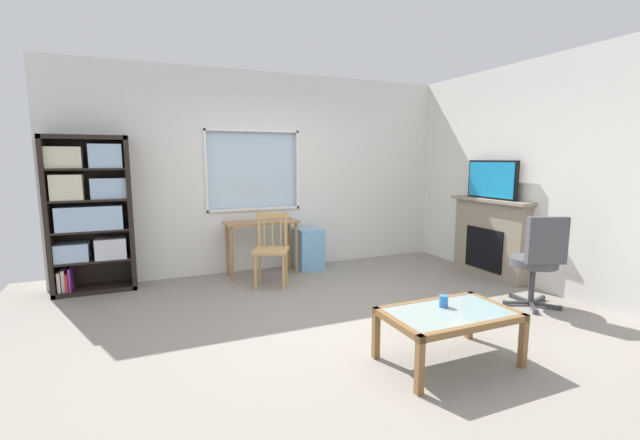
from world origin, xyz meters
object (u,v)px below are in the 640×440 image
plastic_drawer_unit (308,248)px  coffee_table (449,318)px  wooden_chair (271,249)px  desk_under_window (262,231)px  office_chair (538,257)px  bookshelf (90,209)px  fireplace (490,237)px  sippy_cup (444,301)px  tv (492,180)px

plastic_drawer_unit → coffee_table: size_ratio=0.58×
wooden_chair → plastic_drawer_unit: size_ratio=1.54×
desk_under_window → coffee_table: desk_under_window is taller
desk_under_window → office_chair: (2.31, -2.42, -0.05)m
bookshelf → fireplace: bearing=-15.9°
plastic_drawer_unit → fireplace: 2.49m
wooden_chair → office_chair: office_chair is taller
wooden_chair → sippy_cup: wooden_chair is taller
fireplace → wooden_chair: bearing=165.1°
office_chair → coffee_table: (-1.66, -0.59, -0.20)m
bookshelf → coffee_table: bearing=-49.2°
tv → bookshelf: bearing=164.1°
wooden_chair → desk_under_window: bearing=87.6°
fireplace → desk_under_window: bearing=155.6°
fireplace → coffee_table: bearing=-140.9°
wooden_chair → sippy_cup: bearing=-73.8°
bookshelf → wooden_chair: bearing=-17.2°
desk_under_window → office_chair: office_chair is taller
office_chair → coffee_table: size_ratio=1.00×
bookshelf → wooden_chair: bookshelf is taller
plastic_drawer_unit → office_chair: bearing=-56.9°
office_chair → tv: bearing=67.9°
desk_under_window → office_chair: 3.35m
coffee_table → sippy_cup: sippy_cup is taller
sippy_cup → wooden_chair: bearing=106.2°
office_chair → coffee_table: 1.77m
fireplace → bookshelf: bearing=164.1°
plastic_drawer_unit → fireplace: fireplace is taller
office_chair → wooden_chair: bearing=140.8°
sippy_cup → desk_under_window: bearing=103.0°
bookshelf → sippy_cup: size_ratio=20.45×
desk_under_window → sippy_cup: bearing=-77.0°
plastic_drawer_unit → tv: tv is taller
desk_under_window → fireplace: fireplace is taller
desk_under_window → tv: tv is taller
tv → coffee_table: (-2.13, -1.74, -0.94)m
tv → coffee_table: size_ratio=0.81×
coffee_table → sippy_cup: bearing=76.0°
desk_under_window → fireplace: bearing=-24.4°
fireplace → coffee_table: fireplace is taller
fireplace → tv: size_ratio=1.54×
bookshelf → sippy_cup: bookshelf is taller
tv → office_chair: (-0.47, -1.15, -0.75)m
office_chair → coffee_table: bearing=-160.4°
bookshelf → tv: bookshelf is taller
fireplace → sippy_cup: 2.69m
plastic_drawer_unit → coffee_table: 3.06m
desk_under_window → sippy_cup: size_ratio=10.96×
wooden_chair → coffee_table: size_ratio=0.90×
bookshelf → sippy_cup: bearing=-48.1°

